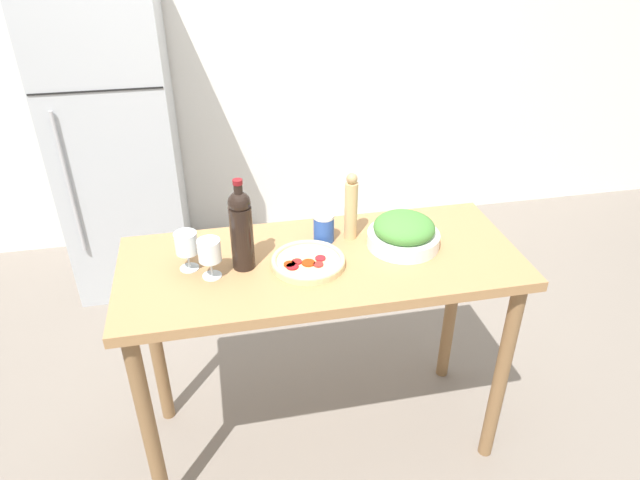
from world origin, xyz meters
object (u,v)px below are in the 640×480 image
wine_bottle (241,228)px  homemade_pizza (308,261)px  refrigerator (118,140)px  salt_canister (324,228)px  pepper_mill (351,207)px  wine_glass_near (210,252)px  salad_bowl (404,233)px  wine_glass_far (186,244)px

wine_bottle → homemade_pizza: wine_bottle is taller
refrigerator → salt_canister: refrigerator is taller
pepper_mill → salt_canister: size_ratio=2.37×
wine_glass_near → salt_canister: 0.45m
wine_bottle → pepper_mill: 0.43m
refrigerator → wine_bottle: (0.58, -1.51, 0.21)m
salad_bowl → refrigerator: bearing=128.2°
refrigerator → salt_canister: 1.66m
wine_glass_far → wine_glass_near: bearing=-40.5°
wine_glass_near → salt_canister: size_ratio=1.28×
wine_glass_near → salt_canister: bearing=20.2°
wine_glass_near → homemade_pizza: bearing=0.3°
salt_canister → refrigerator: bearing=122.5°
homemade_pizza → pepper_mill: bearing=39.2°
salad_bowl → salt_canister: salad_bowl is taller
pepper_mill → homemade_pizza: (-0.19, -0.16, -0.11)m
pepper_mill → salt_canister: bearing=-178.0°
wine_bottle → salad_bowl: wine_bottle is taller
refrigerator → homemade_pizza: bearing=-62.7°
refrigerator → salad_bowl: size_ratio=6.46×
wine_glass_near → wine_glass_far: size_ratio=1.00×
wine_glass_near → pepper_mill: bearing=16.8°
wine_glass_far → homemade_pizza: 0.42m
wine_glass_far → salad_bowl: (0.78, -0.00, -0.04)m
salad_bowl → homemade_pizza: (-0.37, -0.06, -0.04)m
salad_bowl → salt_canister: size_ratio=2.38×
wine_glass_far → salt_canister: wine_glass_far is taller
salad_bowl → homemade_pizza: bearing=-170.9°
salad_bowl → salt_canister: bearing=161.5°
wine_bottle → wine_glass_far: bearing=172.6°
refrigerator → salad_bowl: bearing=-51.8°
refrigerator → wine_bottle: refrigerator is taller
refrigerator → homemade_pizza: 1.74m
wine_glass_far → homemade_pizza: wine_glass_far is taller
wine_glass_near → homemade_pizza: 0.35m
homemade_pizza → salt_canister: (0.09, 0.15, 0.04)m
refrigerator → homemade_pizza: refrigerator is taller
refrigerator → salt_canister: bearing=-57.5°
wine_bottle → pepper_mill: (0.42, 0.12, -0.03)m
salad_bowl → homemade_pizza: salad_bowl is taller
refrigerator → salad_bowl: 1.90m
wine_glass_near → wine_glass_far: bearing=139.5°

